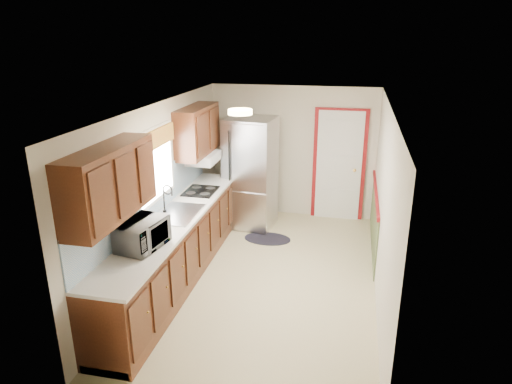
% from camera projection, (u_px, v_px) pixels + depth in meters
% --- Properties ---
extents(room_shell, '(3.20, 5.20, 2.52)m').
position_uv_depth(room_shell, '(267.00, 198.00, 6.06)').
color(room_shell, '#C1B588').
rests_on(room_shell, ground).
extents(kitchen_run, '(0.63, 4.00, 2.20)m').
position_uv_depth(kitchen_run, '(173.00, 225.00, 6.17)').
color(kitchen_run, '#3D1B0E').
rests_on(kitchen_run, ground).
extents(back_wall_trim, '(1.12, 2.30, 2.08)m').
position_uv_depth(back_wall_trim, '(346.00, 176.00, 8.00)').
color(back_wall_trim, maroon).
rests_on(back_wall_trim, ground).
extents(ceiling_fixture, '(0.30, 0.30, 0.06)m').
position_uv_depth(ceiling_fixture, '(240.00, 112.00, 5.55)').
color(ceiling_fixture, '#FFD88C').
rests_on(ceiling_fixture, room_shell).
extents(microwave, '(0.42, 0.64, 0.40)m').
position_uv_depth(microwave, '(142.00, 231.00, 5.17)').
color(microwave, white).
rests_on(microwave, kitchen_run).
extents(refrigerator, '(0.88, 0.84, 1.93)m').
position_uv_depth(refrigerator, '(251.00, 173.00, 7.93)').
color(refrigerator, '#B7B7BC').
rests_on(refrigerator, ground).
extents(rug, '(0.78, 0.51, 0.01)m').
position_uv_depth(rug, '(267.00, 239.00, 7.65)').
color(rug, black).
rests_on(rug, ground).
extents(cooktop, '(0.47, 0.56, 0.02)m').
position_uv_depth(cooktop, '(201.00, 191.00, 7.07)').
color(cooktop, black).
rests_on(cooktop, kitchen_run).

